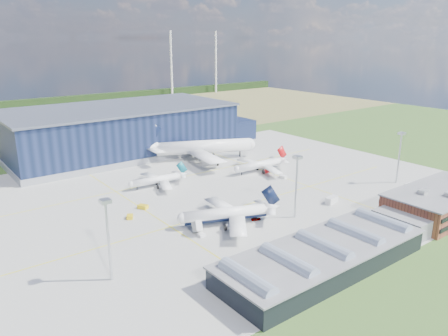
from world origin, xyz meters
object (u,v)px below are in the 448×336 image
Objects in this scene: light_mast_west at (107,227)px; gse_tug_b at (130,217)px; light_mast_center at (296,177)px; gse_cart_a at (283,177)px; gse_van_a at (332,200)px; airliner_regional at (156,176)px; car_b at (403,205)px; ops_building at (441,201)px; airliner_red at (259,161)px; light_mast_east at (400,149)px; gse_van_c at (411,186)px; hangar at (125,132)px; airstair at (197,229)px; airliner_widebody at (204,140)px; gse_tug_a at (143,207)px; car_a at (256,219)px; airliner_navy at (225,208)px.

light_mast_west is 44.00m from gse_tug_b.
light_mast_center is 6.86× the size of gse_cart_a.
airliner_regional is at bearing 26.28° from gse_van_a.
car_b is (19.09, -19.21, -0.72)m from gse_van_a.
airliner_red is (-17.80, 79.88, 0.56)m from ops_building.
light_mast_east is 16.80m from gse_van_c.
hangar is 127.40m from gse_van_a.
airliner_red is at bearing 47.87° from airstair.
light_mast_east is 45.32m from gse_van_a.
gse_van_a is 1.76× the size of gse_cart_a.
gse_van_c is 1.52× the size of car_b.
airliner_red is 0.52× the size of airliner_widebody.
gse_van_a is (44.88, -59.44, -3.37)m from airliner_regional.
airliner_widebody reaches higher than car_b.
airliner_red is 69.44m from car_b.
airliner_widebody is 17.10× the size of gse_tug_a.
gse_tug_b is (-47.84, 35.03, -14.75)m from light_mast_center.
gse_tug_a is 73.25m from gse_van_a.
ops_building is (52.20, -154.81, -6.82)m from hangar.
hangar is 163.51m from ops_building.
airliner_regional is 8.53× the size of gse_cart_a.
light_mast_west reaches higher than airliner_red.
gse_tug_a is 0.71× the size of airstair.
airliner_regional is 7.68× the size of gse_tug_a.
gse_van_c is 99.61m from airstair.
ops_building is 13.33m from car_b.
ops_building reaches higher than gse_tug_a.
airliner_red is 1.15× the size of airliner_regional.
airliner_red is at bearing -16.93° from gse_van_a.
gse_tug_b is at bearing 51.11° from airliner_regional.
gse_tug_a is 0.63× the size of gse_van_a.
gse_tug_a reaches higher than gse_tug_b.
gse_tug_a is at bearing 112.48° from airstair.
light_mast_west is 106.10m from gse_cart_a.
gse_van_c reaches higher than car_a.
ops_building is at bearing -68.98° from gse_tug_a.
airliner_widebody is at bearing 102.61° from ops_building.
light_mast_west is at bearing 91.47° from gse_van_c.
gse_cart_a is (51.95, -25.53, -3.94)m from airliner_regional.
car_a is at bearing 175.33° from light_mast_east.
gse_van_a is at bearing -170.27° from airliner_navy.
hangar is at bearing 91.41° from airstair.
light_mast_west is at bearing 57.50° from airliner_regional.
gse_tug_a is 68.95m from gse_cart_a.
airliner_navy is 12.64m from car_a.
gse_van_c reaches higher than gse_tug_b.
gse_van_a is (-43.04, 1.21, -14.14)m from light_mast_east.
hangar reaches higher than car_a.
airliner_red is at bearing 127.16° from light_mast_east.
airstair is 23.14m from car_a.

